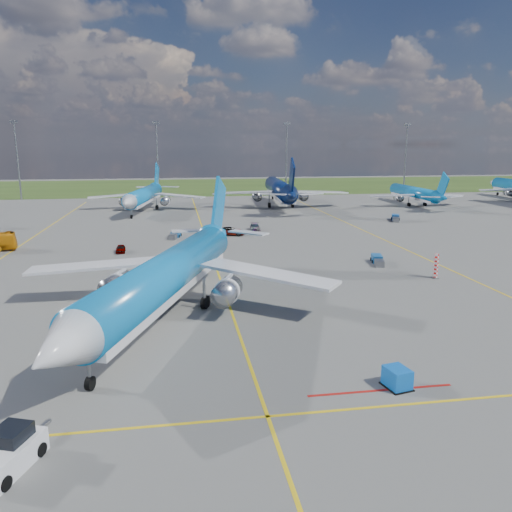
{
  "coord_description": "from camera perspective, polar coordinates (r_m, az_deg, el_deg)",
  "views": [
    {
      "loc": [
        -5.01,
        -46.61,
        15.95
      ],
      "look_at": [
        3.49,
        6.0,
        4.0
      ],
      "focal_mm": 35.0,
      "sensor_mm": 36.0,
      "label": 1
    }
  ],
  "objects": [
    {
      "name": "main_airliner",
      "position": [
        48.48,
        -9.94,
        -6.77
      ],
      "size": [
        46.99,
        53.41,
        11.68
      ],
      "primitive_type": null,
      "rotation": [
        0.0,
        0.0,
        -0.34
      ],
      "color": "#0D72BC",
      "rests_on": "ground"
    },
    {
      "name": "floodlight_masts",
      "position": [
        157.36,
        -3.77,
        11.38
      ],
      "size": [
        202.2,
        0.5,
        22.7
      ],
      "color": "slate",
      "rests_on": "ground"
    },
    {
      "name": "service_car_c",
      "position": [
        94.38,
        -0.11,
        3.32
      ],
      "size": [
        2.32,
        4.72,
        1.32
      ],
      "primitive_type": "imported",
      "rotation": [
        0.0,
        0.0,
        -0.1
      ],
      "color": "#999999",
      "rests_on": "ground"
    },
    {
      "name": "baggage_tug_w",
      "position": [
        70.21,
        13.74,
        -0.46
      ],
      "size": [
        2.3,
        4.72,
        1.02
      ],
      "rotation": [
        0.0,
        0.0,
        -0.25
      ],
      "color": "#174F8D",
      "rests_on": "ground"
    },
    {
      "name": "taxiway_lines",
      "position": [
        76.18,
        -5.07,
        0.51
      ],
      "size": [
        60.25,
        160.0,
        0.02
      ],
      "color": "yellow",
      "rests_on": "ground"
    },
    {
      "name": "service_car_b",
      "position": [
        89.59,
        -2.93,
        2.85
      ],
      "size": [
        5.67,
        3.41,
        1.47
      ],
      "primitive_type": "imported",
      "rotation": [
        0.0,
        0.0,
        1.38
      ],
      "color": "#999999",
      "rests_on": "ground"
    },
    {
      "name": "uld_container",
      "position": [
        35.62,
        15.82,
        -13.25
      ],
      "size": [
        1.69,
        1.96,
        1.37
      ],
      "primitive_type": "cube",
      "rotation": [
        0.0,
        0.0,
        0.2
      ],
      "color": "blue",
      "rests_on": "ground"
    },
    {
      "name": "service_car_a",
      "position": [
        77.96,
        -15.21,
        0.82
      ],
      "size": [
        1.51,
        3.42,
        1.14
      ],
      "primitive_type": "imported",
      "rotation": [
        0.0,
        0.0,
        0.05
      ],
      "color": "#999999",
      "rests_on": "ground"
    },
    {
      "name": "grass_strip",
      "position": [
        197.32,
        -7.76,
        7.89
      ],
      "size": [
        400.0,
        80.0,
        0.01
      ],
      "primitive_type": "cube",
      "color": "#2D4719",
      "rests_on": "ground"
    },
    {
      "name": "baggage_tug_e",
      "position": [
        110.97,
        15.66,
        4.2
      ],
      "size": [
        3.29,
        5.37,
        1.18
      ],
      "rotation": [
        0.0,
        0.0,
        -0.39
      ],
      "color": "#1A539E",
      "rests_on": "ground"
    },
    {
      "name": "bg_jet_nnw",
      "position": [
        126.24,
        -12.6,
        5.08
      ],
      "size": [
        37.01,
        45.14,
        10.7
      ],
      "primitive_type": null,
      "rotation": [
        0.0,
        0.0,
        -0.15
      ],
      "color": "#0D72BC",
      "rests_on": "ground"
    },
    {
      "name": "pushback_tug",
      "position": [
        29.67,
        -26.62,
        -19.55
      ],
      "size": [
        3.47,
        5.83,
        1.96
      ],
      "rotation": [
        0.0,
        0.0,
        -0.36
      ],
      "color": "silver",
      "rests_on": "ground"
    },
    {
      "name": "warning_post",
      "position": [
        64.44,
        19.88,
        -1.09
      ],
      "size": [
        0.5,
        0.5,
        3.0
      ],
      "primitive_type": "cylinder",
      "color": "red",
      "rests_on": "ground"
    },
    {
      "name": "ground",
      "position": [
        49.51,
        -2.9,
        -6.17
      ],
      "size": [
        400.0,
        400.0,
        0.0
      ],
      "primitive_type": "plane",
      "color": "#535350",
      "rests_on": "ground"
    },
    {
      "name": "bg_jet_n",
      "position": [
        132.87,
        2.69,
        5.73
      ],
      "size": [
        40.97,
        51.61,
        12.77
      ],
      "primitive_type": null,
      "rotation": [
        0.0,
        0.0,
        3.06
      ],
      "color": "#07173F",
      "rests_on": "ground"
    },
    {
      "name": "baggage_tug_c",
      "position": [
        88.27,
        -9.25,
        2.4
      ],
      "size": [
        2.32,
        4.93,
        1.07
      ],
      "rotation": [
        0.0,
        0.0,
        -0.23
      ],
      "color": "#1C5FA8",
      "rests_on": "ground"
    },
    {
      "name": "bg_jet_ne",
      "position": [
        141.26,
        17.5,
        5.58
      ],
      "size": [
        28.56,
        36.78,
        9.38
      ],
      "primitive_type": null,
      "rotation": [
        0.0,
        0.0,
        3.11
      ],
      "color": "#0D72BC",
      "rests_on": "ground"
    }
  ]
}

